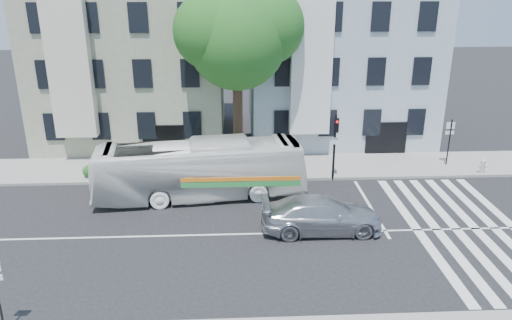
{
  "coord_description": "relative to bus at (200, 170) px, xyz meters",
  "views": [
    {
      "loc": [
        -0.3,
        -19.73,
        10.88
      ],
      "look_at": [
        0.8,
        3.03,
        2.4
      ],
      "focal_mm": 35.0,
      "sensor_mm": 36.0,
      "label": 1
    }
  ],
  "objects": [
    {
      "name": "building_right",
      "position": [
        9.03,
        10.86,
        3.99
      ],
      "size": [
        12.0,
        10.0,
        11.0
      ],
      "primitive_type": "cube",
      "color": "#98AAB5",
      "rests_on": "ground"
    },
    {
      "name": "hedge",
      "position": [
        -2.19,
        2.66,
        -1.01
      ],
      "size": [
        8.5,
        2.46,
        0.7
      ],
      "primitive_type": null,
      "rotation": [
        0.0,
        0.0,
        -0.19
      ],
      "color": "#36621F",
      "rests_on": "sidewalk_far"
    },
    {
      "name": "far_sign_pole",
      "position": [
        14.54,
        3.66,
        0.4
      ],
      "size": [
        0.51,
        0.16,
        2.81
      ],
      "rotation": [
        0.0,
        0.0,
        0.01
      ],
      "color": "black",
      "rests_on": "sidewalk_far"
    },
    {
      "name": "ground",
      "position": [
        2.03,
        -4.14,
        -1.51
      ],
      "size": [
        120.0,
        120.0,
        0.0
      ],
      "primitive_type": "plane",
      "color": "black",
      "rests_on": "ground"
    },
    {
      "name": "sidewalk_far",
      "position": [
        2.03,
        3.86,
        -1.43
      ],
      "size": [
        80.0,
        4.0,
        0.15
      ],
      "primitive_type": "cube",
      "color": "gray",
      "rests_on": "ground"
    },
    {
      "name": "traffic_signal",
      "position": [
        7.3,
        1.8,
        0.97
      ],
      "size": [
        0.39,
        0.52,
        3.83
      ],
      "rotation": [
        0.0,
        0.0,
        -0.28
      ],
      "color": "black",
      "rests_on": "ground"
    },
    {
      "name": "sedan",
      "position": [
        5.64,
        -3.95,
        -0.72
      ],
      "size": [
        2.24,
        5.43,
        1.57
      ],
      "primitive_type": "imported",
      "rotation": [
        0.0,
        0.0,
        1.58
      ],
      "color": "silver",
      "rests_on": "ground"
    },
    {
      "name": "bus",
      "position": [
        0.0,
        0.0,
        0.0
      ],
      "size": [
        3.78,
        11.03,
        3.01
      ],
      "primitive_type": "imported",
      "rotation": [
        0.0,
        0.0,
        1.69
      ],
      "color": "white",
      "rests_on": "ground"
    },
    {
      "name": "fire_hydrant",
      "position": [
        16.03,
        2.16,
        -0.92
      ],
      "size": [
        0.48,
        0.28,
        0.85
      ],
      "rotation": [
        0.0,
        0.0,
        -0.22
      ],
      "color": "beige",
      "rests_on": "sidewalk_far"
    },
    {
      "name": "street_tree",
      "position": [
        2.09,
        4.59,
        6.33
      ],
      "size": [
        7.3,
        5.9,
        11.1
      ],
      "color": "#2D2116",
      "rests_on": "ground"
    },
    {
      "name": "building_left",
      "position": [
        -4.97,
        10.86,
        3.99
      ],
      "size": [
        12.0,
        10.0,
        11.0
      ],
      "primitive_type": "cube",
      "color": "gray",
      "rests_on": "ground"
    }
  ]
}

